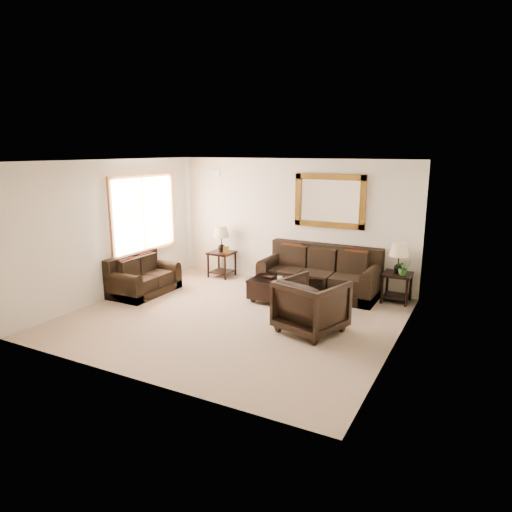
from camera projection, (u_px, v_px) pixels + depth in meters
The scene contains 11 objects.
room at pixel (232, 242), 7.72m from camera, with size 5.51×5.01×2.71m.
window at pixel (144, 214), 9.67m from camera, with size 0.07×1.96×1.66m.
mirror at pixel (329, 201), 9.34m from camera, with size 1.50×0.06×1.10m.
air_vent at pixel (215, 173), 10.49m from camera, with size 0.25×0.02×0.18m, color #999999.
sofa at pixel (320, 277), 9.31m from camera, with size 2.37×1.02×0.97m.
loveseat at pixel (142, 279), 9.34m from camera, with size 0.84×1.41×0.79m.
end_table_left at pixel (222, 244), 10.45m from camera, with size 0.54×0.54×1.18m.
end_table_right at pixel (398, 264), 8.68m from camera, with size 0.53×0.53×1.16m.
coffee_table at pixel (284, 289), 8.74m from camera, with size 1.32×0.72×0.56m.
armchair at pixel (311, 303), 7.29m from camera, with size 0.94×0.88×0.97m, color black.
potted_plant at pixel (403, 269), 8.56m from camera, with size 0.26×0.29×0.23m, color #25501B.
Camera 1 is at (3.87, -6.52, 2.88)m, focal length 32.00 mm.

